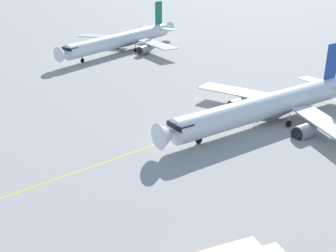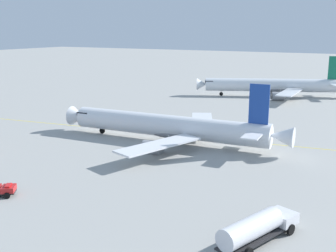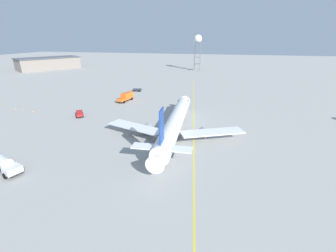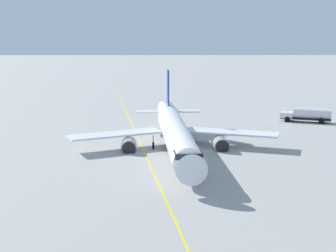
# 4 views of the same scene
# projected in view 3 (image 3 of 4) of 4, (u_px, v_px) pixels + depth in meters

# --- Properties ---
(ground_plane) EXTENTS (600.00, 600.00, 0.00)m
(ground_plane) POSITION_uv_depth(u_px,v_px,m) (177.00, 130.00, 61.75)
(ground_plane) COLOR #9E9E99
(airliner_main) EXTENTS (34.25, 43.12, 11.78)m
(airliner_main) POSITION_uv_depth(u_px,v_px,m) (175.00, 124.00, 58.26)
(airliner_main) COLOR white
(airliner_main) RESTS_ON ground_plane
(ops_pickup_truck) EXTENTS (4.49, 5.24, 1.41)m
(ops_pickup_truck) POSITION_uv_depth(u_px,v_px,m) (80.00, 114.00, 72.40)
(ops_pickup_truck) COLOR #232326
(ops_pickup_truck) RESTS_ON ground_plane
(baggage_truck_truck) EXTENTS (3.91, 2.43, 1.22)m
(baggage_truck_truck) POSITION_uv_depth(u_px,v_px,m) (137.00, 90.00, 105.70)
(baggage_truck_truck) COLOR #232326
(baggage_truck_truck) RESTS_ON ground_plane
(fuel_tanker_truck) EXTENTS (10.22, 5.66, 2.87)m
(fuel_tanker_truck) POSITION_uv_depth(u_px,v_px,m) (1.00, 162.00, 42.85)
(fuel_tanker_truck) COLOR #232326
(fuel_tanker_truck) RESTS_ON ground_plane
(catering_truck_truck) EXTENTS (3.79, 8.57, 3.10)m
(catering_truck_truck) POSITION_uv_depth(u_px,v_px,m) (126.00, 97.00, 89.46)
(catering_truck_truck) COLOR #232326
(catering_truck_truck) RESTS_ON ground_plane
(radar_tower) EXTENTS (5.60, 5.60, 24.97)m
(radar_tower) POSITION_uv_depth(u_px,v_px,m) (198.00, 40.00, 164.97)
(radar_tower) COLOR slate
(radar_tower) RESTS_ON ground_plane
(terminal_shed) EXTENTS (38.40, 47.21, 8.96)m
(terminal_shed) POSITION_uv_depth(u_px,v_px,m) (49.00, 63.00, 177.46)
(terminal_shed) COLOR gray
(terminal_shed) RESTS_ON ground_plane
(taxiway_centreline) EXTENTS (21.36, 152.22, 0.01)m
(taxiway_centreline) POSITION_uv_depth(u_px,v_px,m) (194.00, 128.00, 63.15)
(taxiway_centreline) COLOR yellow
(taxiway_centreline) RESTS_ON ground_plane
(safety_cone_near) EXTENTS (0.36, 0.36, 0.55)m
(safety_cone_near) POSITION_uv_depth(u_px,v_px,m) (33.00, 111.00, 76.16)
(safety_cone_near) COLOR orange
(safety_cone_near) RESTS_ON ground_plane
(safety_cone_mid) EXTENTS (0.36, 0.36, 0.55)m
(safety_cone_mid) POSITION_uv_depth(u_px,v_px,m) (22.00, 110.00, 77.79)
(safety_cone_mid) COLOR orange
(safety_cone_mid) RESTS_ON ground_plane
(safety_cone_far) EXTENTS (0.36, 0.36, 0.55)m
(safety_cone_far) POSITION_uv_depth(u_px,v_px,m) (15.00, 109.00, 78.88)
(safety_cone_far) COLOR orange
(safety_cone_far) RESTS_ON ground_plane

